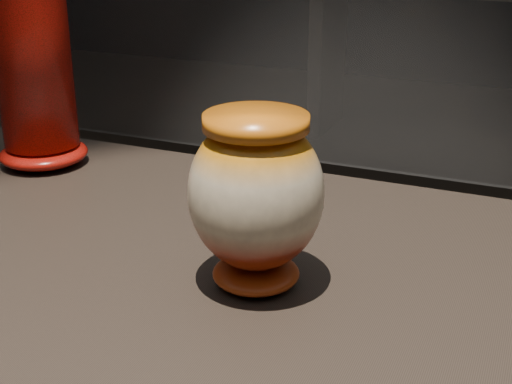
% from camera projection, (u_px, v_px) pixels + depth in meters
% --- Properties ---
extents(main_vase, '(0.18, 0.18, 0.20)m').
position_uv_depth(main_vase, '(256.00, 195.00, 0.77)').
color(main_vase, maroon).
rests_on(main_vase, display_plinth).
extents(tall_vase, '(0.19, 0.19, 0.45)m').
position_uv_depth(tall_vase, '(29.00, 30.00, 1.10)').
color(tall_vase, red).
rests_on(tall_vase, display_plinth).
extents(back_shelf, '(2.00, 0.60, 0.90)m').
position_uv_depth(back_shelf, '(476.00, 34.00, 3.93)').
color(back_shelf, black).
rests_on(back_shelf, ground).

